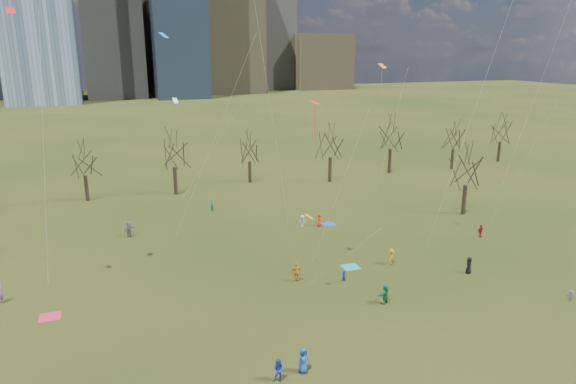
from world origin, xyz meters
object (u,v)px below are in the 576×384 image
object	(u,v)px
blanket_teal	(351,267)
person_0	(303,361)
blanket_navy	(329,224)
person_4	(297,272)
blanket_crimson	(50,317)

from	to	relation	value
blanket_teal	person_0	world-z (taller)	person_0
blanket_teal	blanket_navy	distance (m)	12.66
blanket_teal	blanket_navy	bearing A→B (deg)	75.10
blanket_navy	person_4	size ratio (longest dim) A/B	0.89
blanket_crimson	person_4	world-z (taller)	person_4
blanket_navy	person_0	world-z (taller)	person_0
blanket_navy	person_0	xyz separation A→B (m)	(-13.78, -26.19, 0.88)
person_0	person_4	world-z (taller)	person_4
blanket_navy	blanket_crimson	world-z (taller)	same
person_0	person_4	xyz separation A→B (m)	(4.50, 12.83, 0.01)
blanket_teal	blanket_navy	xyz separation A→B (m)	(3.26, 12.24, 0.00)
blanket_crimson	person_4	size ratio (longest dim) A/B	0.89
person_4	blanket_crimson	bearing A→B (deg)	8.83
blanket_navy	person_0	distance (m)	29.60
blanket_navy	blanket_crimson	bearing A→B (deg)	-157.03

